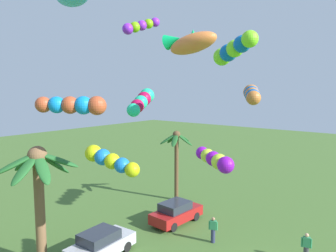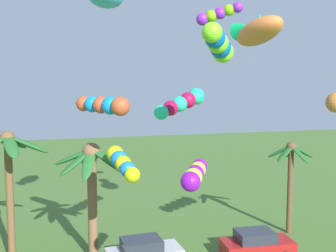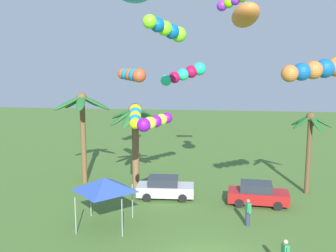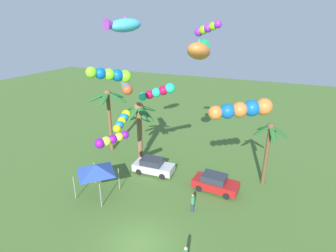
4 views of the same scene
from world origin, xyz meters
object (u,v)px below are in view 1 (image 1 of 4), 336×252
Objects in this scene: spectator_1 at (306,247)px; kite_tube_8 at (142,101)px; parked_car_0 at (101,244)px; kite_tube_2 at (140,26)px; parked_car_1 at (176,212)px; kite_tube_6 at (215,159)px; kite_tube_1 at (252,94)px; kite_fish_5 at (190,43)px; spectator_0 at (213,230)px; kite_tube_3 at (233,50)px; kite_tube_0 at (74,105)px; kite_tube_7 at (110,160)px; palm_tree_1 at (176,150)px; palm_tree_2 at (38,177)px.

kite_tube_8 is (-5.10, 7.24, 7.81)m from spectator_1.
kite_tube_2 reaches higher than parked_car_0.
kite_tube_2 is at bearing 140.13° from parked_car_1.
kite_tube_6 reaches higher than parked_car_0.
kite_fish_5 reaches higher than kite_tube_1.
kite_tube_3 reaches higher than spectator_0.
spectator_0 is at bearing -29.81° from kite_tube_8.
kite_tube_0 reaches higher than spectator_0.
kite_fish_5 is at bearing -81.46° from kite_tube_2.
parked_car_0 is 1.41× the size of kite_tube_7.
kite_tube_0 is at bearing -164.04° from kite_tube_2.
kite_tube_8 is (-8.50, -4.08, 4.32)m from palm_tree_1.
kite_fish_5 reaches higher than parked_car_0.
kite_tube_8 is (1.48, -1.80, 7.88)m from parked_car_0.
parked_car_0 is 6.13m from kite_tube_7.
kite_tube_0 is at bearing 164.52° from kite_tube_8.
spectator_1 is 0.68× the size of kite_tube_2.
spectator_0 is at bearing 30.19° from kite_tube_6.
kite_tube_0 is 11.24m from kite_tube_1.
kite_tube_3 is 0.68× the size of kite_fish_5.
spectator_1 is 0.44× the size of kite_fish_5.
kite_fish_5 is (4.92, -2.49, 11.23)m from parked_car_0.
kite_tube_3 is (3.10, -6.44, 2.30)m from kite_tube_0.
palm_tree_2 is at bearing 98.48° from kite_tube_0.
kite_tube_2 is (4.40, 1.02, 12.53)m from parked_car_0.
parked_car_0 is 1.70× the size of kite_tube_2.
kite_tube_0 is at bearing 156.65° from spectator_0.
spectator_1 is (1.24, -5.03, 0.00)m from spectator_0.
kite_tube_3 reaches higher than kite_tube_7.
kite_tube_0 is at bearing -81.52° from palm_tree_2.
kite_tube_0 is (-8.62, 8.22, 7.72)m from spectator_1.
palm_tree_2 is 13.47m from kite_tube_1.
kite_tube_1 is (3.10, -0.87, 8.13)m from spectator_0.
kite_tube_6 is at bearing -86.73° from parked_car_0.
kite_tube_8 reaches higher than kite_tube_6.
spectator_1 is at bearing -43.63° from kite_tube_0.
spectator_0 is at bearing -74.64° from kite_fish_5.
kite_tube_1 is at bearing -63.17° from parked_car_1.
kite_tube_1 is 7.99m from kite_tube_3.
kite_fish_5 is 8.69m from kite_tube_7.
kite_tube_7 is at bearing -72.30° from kite_tube_0.
palm_tree_1 is 3.70× the size of spectator_1.
parked_car_0 is (-9.98, -2.28, -3.56)m from palm_tree_1.
parked_car_0 is 1.63× the size of kite_tube_3.
kite_tube_0 is 3.65m from kite_tube_8.
kite_tube_3 is at bearing -81.70° from parked_car_0.
kite_fish_5 is 1.34× the size of kite_tube_8.
kite_tube_8 reaches higher than spectator_0.
palm_tree_2 is 6.62m from kite_tube_8.
palm_tree_2 is at bearing 148.20° from kite_tube_1.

